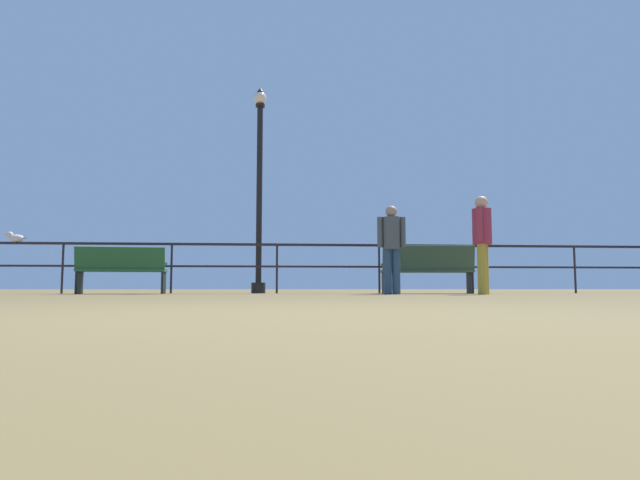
# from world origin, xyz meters

# --- Properties ---
(ground_plane) EXTENTS (60.00, 60.00, 0.00)m
(ground_plane) POSITION_xyz_m (0.00, 0.00, 0.00)
(ground_plane) COLOR brown
(pier_railing) EXTENTS (25.35, 0.05, 1.02)m
(pier_railing) POSITION_xyz_m (-0.00, 8.56, 0.75)
(pier_railing) COLOR black
(pier_railing) RESTS_ON ground_plane
(bench_near_left) EXTENTS (1.63, 0.69, 0.87)m
(bench_near_left) POSITION_xyz_m (-2.89, 7.86, 0.49)
(bench_near_left) COLOR #25562E
(bench_near_left) RESTS_ON ground_plane
(bench_near_right) EXTENTS (1.80, 0.74, 0.93)m
(bench_near_right) POSITION_xyz_m (2.93, 7.85, 0.52)
(bench_near_right) COLOR #324C37
(bench_near_right) RESTS_ON ground_plane
(lamppost_center) EXTENTS (0.29, 0.29, 4.39)m
(lamppost_center) POSITION_xyz_m (-0.38, 8.82, 2.21)
(lamppost_center) COLOR black
(lamppost_center) RESTS_ON ground_plane
(person_by_bench) EXTENTS (0.50, 0.30, 1.56)m
(person_by_bench) POSITION_xyz_m (2.01, 6.89, 0.90)
(person_by_bench) COLOR navy
(person_by_bench) RESTS_ON ground_plane
(person_at_railing) EXTENTS (0.35, 0.48, 1.70)m
(person_at_railing) POSITION_xyz_m (3.54, 6.59, 0.98)
(person_at_railing) COLOR #B0902F
(person_at_railing) RESTS_ON ground_plane
(seagull_on_rail) EXTENTS (0.42, 0.21, 0.20)m
(seagull_on_rail) POSITION_xyz_m (-5.14, 8.55, 1.10)
(seagull_on_rail) COLOR silver
(seagull_on_rail) RESTS_ON pier_railing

